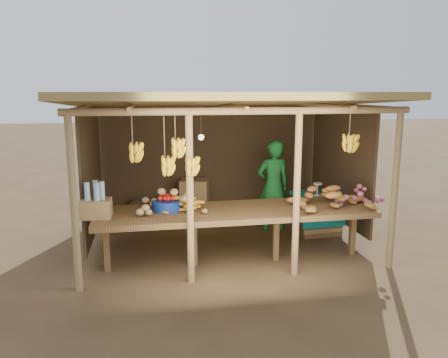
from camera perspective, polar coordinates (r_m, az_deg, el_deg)
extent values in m
plane|color=brown|center=(7.33, 0.00, -8.08)|extent=(60.00, 60.00, 0.00)
cylinder|color=#9A7A4F|center=(5.54, -19.04, -3.24)|extent=(0.09, 0.09, 2.20)
cylinder|color=#9A7A4F|center=(6.39, 21.39, -1.50)|extent=(0.09, 0.09, 2.20)
cylinder|color=#9A7A4F|center=(8.45, -16.01, 1.80)|extent=(0.09, 0.09, 2.20)
cylinder|color=#9A7A4F|center=(9.04, 11.52, 2.60)|extent=(0.09, 0.09, 2.20)
cylinder|color=#9A7A4F|center=(5.49, -4.45, -2.76)|extent=(0.09, 0.09, 2.20)
cylinder|color=#9A7A4F|center=(5.79, 9.48, -2.14)|extent=(0.09, 0.09, 2.20)
cylinder|color=#9A7A4F|center=(5.44, 2.81, 8.86)|extent=(4.40, 0.09, 0.09)
cylinder|color=#9A7A4F|center=(8.39, -1.83, 9.72)|extent=(4.40, 0.09, 0.09)
cube|color=#998447|center=(6.91, 0.00, 10.13)|extent=(4.70, 3.50, 0.28)
cube|color=#473521|center=(8.46, -1.77, 3.00)|extent=(4.20, 0.04, 1.98)
cube|color=#473521|center=(7.16, -16.91, 0.99)|extent=(0.04, 2.40, 1.98)
cube|color=#473521|center=(7.83, 14.89, 1.95)|extent=(0.04, 2.40, 1.98)
cube|color=brown|center=(6.21, 1.55, -4.32)|extent=(3.90, 1.05, 0.08)
cube|color=brown|center=(6.24, -15.08, -8.50)|extent=(0.08, 0.08, 0.72)
cube|color=brown|center=(6.24, -3.93, -8.11)|extent=(0.08, 0.08, 0.72)
cube|color=brown|center=(6.47, 6.79, -7.45)|extent=(0.08, 0.08, 0.72)
cube|color=brown|center=(6.90, 16.43, -6.64)|extent=(0.08, 0.08, 0.72)
cylinder|color=navy|center=(6.17, -7.42, -3.42)|extent=(0.42, 0.42, 0.15)
cube|color=#9C7A45|center=(6.01, -16.37, -3.70)|extent=(0.40, 0.33, 0.25)
imported|color=#176927|center=(7.74, 6.44, -0.90)|extent=(0.61, 0.42, 1.61)
cube|color=brown|center=(7.82, 12.03, -4.60)|extent=(0.73, 0.63, 0.65)
cube|color=#0C8389|center=(7.73, 12.13, -2.06)|extent=(0.81, 0.71, 0.06)
cube|color=#9C7A45|center=(8.27, -3.86, -4.21)|extent=(0.59, 0.52, 0.40)
cube|color=#9C7A45|center=(8.17, -3.89, -1.48)|extent=(0.59, 0.52, 0.40)
cube|color=#9C7A45|center=(8.23, -7.71, -4.36)|extent=(0.59, 0.52, 0.40)
ellipsoid|color=#473521|center=(8.26, -11.49, -4.24)|extent=(0.42, 0.42, 0.57)
ellipsoid|color=#473521|center=(8.26, -8.81, -4.15)|extent=(0.42, 0.42, 0.57)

